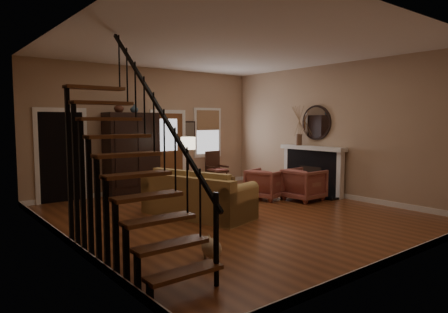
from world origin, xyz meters
TOP-DOWN VIEW (x-y plane):
  - room at (-0.41, 1.76)m, footprint 7.00×7.33m
  - staircase at (-2.78, -1.30)m, footprint 0.94×2.80m
  - fireplace at (3.13, 0.50)m, footprint 0.33×1.95m
  - armoire at (-0.70, 3.15)m, footprint 1.30×0.60m
  - vase_a at (-1.05, 3.05)m, footprint 0.24×0.24m
  - vase_b at (-0.65, 3.05)m, footprint 0.20×0.20m
  - sofa at (-0.60, 0.35)m, footprint 1.55×2.42m
  - coffee_table at (-0.10, 0.14)m, footprint 0.76×1.26m
  - bowl at (-0.05, 0.29)m, footprint 0.42×0.42m
  - books at (-0.22, -0.16)m, footprint 0.23×0.31m
  - armchair_left at (2.27, 0.07)m, footprint 0.86×0.84m
  - armchair_right at (1.67, 0.76)m, footprint 1.00×0.98m
  - floor_lamp at (0.10, 1.77)m, footprint 0.42×0.42m
  - side_chair at (1.85, 2.95)m, footprint 0.54×0.54m
  - dog at (-1.93, -1.90)m, footprint 0.35×0.48m

SIDE VIEW (x-z plane):
  - dog at x=-1.93m, z-range 0.00..0.31m
  - coffee_table at x=-0.10m, z-range 0.00..0.47m
  - armchair_right at x=1.67m, z-range 0.00..0.73m
  - armchair_left at x=2.27m, z-range 0.00..0.76m
  - sofa at x=-0.60m, z-range 0.00..0.84m
  - books at x=-0.22m, z-range 0.47..0.53m
  - side_chair at x=1.85m, z-range 0.00..1.02m
  - bowl at x=-0.05m, z-range 0.47..0.58m
  - fireplace at x=3.13m, z-range -0.41..1.89m
  - floor_lamp at x=0.10m, z-range 0.00..1.51m
  - armoire at x=-0.70m, z-range 0.00..2.10m
  - room at x=-0.41m, z-range -0.14..3.16m
  - staircase at x=-2.78m, z-range 0.00..3.20m
  - vase_b at x=-0.65m, z-range 2.10..2.31m
  - vase_a at x=-1.05m, z-range 2.10..2.35m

